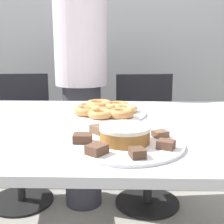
{
  "coord_description": "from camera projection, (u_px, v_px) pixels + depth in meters",
  "views": [
    {
      "loc": [
        0.05,
        -1.2,
        1.09
      ],
      "look_at": [
        0.02,
        -0.04,
        0.83
      ],
      "focal_mm": 50.0,
      "sensor_mm": 36.0,
      "label": 1
    }
  ],
  "objects": [
    {
      "name": "office_chair_left",
      "position": [
        19.0,
        143.0,
        2.15
      ],
      "size": [
        0.49,
        0.49,
        0.87
      ],
      "rotation": [
        0.0,
        0.0,
        0.13
      ],
      "color": "black",
      "rests_on": "ground_plane"
    },
    {
      "name": "lamington_2",
      "position": [
        97.0,
        149.0,
        0.88
      ],
      "size": [
        0.07,
        0.07,
        0.03
      ],
      "rotation": [
        0.0,
        0.0,
        4.06
      ],
      "color": "brown",
      "rests_on": "plate_cake"
    },
    {
      "name": "plate_cake",
      "position": [
        125.0,
        144.0,
        0.99
      ],
      "size": [
        0.38,
        0.38,
        0.01
      ],
      "color": "white",
      "rests_on": "table"
    },
    {
      "name": "donut_3",
      "position": [
        121.0,
        113.0,
        1.31
      ],
      "size": [
        0.11,
        0.11,
        0.04
      ],
      "color": "#C68447",
      "rests_on": "plate_donuts"
    },
    {
      "name": "table",
      "position": [
        107.0,
        144.0,
        1.25
      ],
      "size": [
        1.76,
        0.99,
        0.77
      ],
      "color": "silver",
      "rests_on": "ground_plane"
    },
    {
      "name": "lamington_6",
      "position": [
        132.0,
        128.0,
        1.11
      ],
      "size": [
        0.06,
        0.07,
        0.02
      ],
      "rotation": [
        0.0,
        0.0,
        7.65
      ],
      "color": "#513828",
      "rests_on": "plate_cake"
    },
    {
      "name": "plate_donuts",
      "position": [
        103.0,
        113.0,
        1.4
      ],
      "size": [
        0.39,
        0.39,
        0.01
      ],
      "color": "white",
      "rests_on": "table"
    },
    {
      "name": "donut_6",
      "position": [
        99.0,
        105.0,
        1.48
      ],
      "size": [
        0.13,
        0.13,
        0.04
      ],
      "color": "#C68447",
      "rests_on": "plate_donuts"
    },
    {
      "name": "donut_4",
      "position": [
        125.0,
        109.0,
        1.41
      ],
      "size": [
        0.11,
        0.11,
        0.03
      ],
      "color": "#E5AD66",
      "rests_on": "plate_donuts"
    },
    {
      "name": "frosted_cake",
      "position": [
        125.0,
        134.0,
        0.98
      ],
      "size": [
        0.16,
        0.16,
        0.05
      ],
      "color": "#9E662D",
      "rests_on": "plate_cake"
    },
    {
      "name": "lamington_0",
      "position": [
        100.0,
        129.0,
        1.08
      ],
      "size": [
        0.08,
        0.08,
        0.03
      ],
      "rotation": [
        0.0,
        0.0,
        2.27
      ],
      "color": "brown",
      "rests_on": "plate_cake"
    },
    {
      "name": "lamington_1",
      "position": [
        83.0,
        138.0,
        0.98
      ],
      "size": [
        0.06,
        0.05,
        0.03
      ],
      "rotation": [
        0.0,
        0.0,
        3.16
      ],
      "color": "#513828",
      "rests_on": "plate_cake"
    },
    {
      "name": "person_standing",
      "position": [
        81.0,
        76.0,
        1.97
      ],
      "size": [
        0.33,
        0.33,
        1.66
      ],
      "color": "#383842",
      "rests_on": "ground_plane"
    },
    {
      "name": "wall_back",
      "position": [
        115.0,
        17.0,
        2.68
      ],
      "size": [
        8.0,
        0.05,
        2.6
      ],
      "color": "#A8AAAD",
      "rests_on": "ground_plane"
    },
    {
      "name": "lamington_4",
      "position": [
        166.0,
        144.0,
        0.93
      ],
      "size": [
        0.06,
        0.06,
        0.03
      ],
      "rotation": [
        0.0,
        0.0,
        5.86
      ],
      "color": "brown",
      "rests_on": "plate_cake"
    },
    {
      "name": "napkin",
      "position": [
        218.0,
        121.0,
        1.28
      ],
      "size": [
        0.13,
        0.12,
        0.01
      ],
      "color": "white",
      "rests_on": "table"
    },
    {
      "name": "office_chair_right",
      "position": [
        147.0,
        144.0,
        2.13
      ],
      "size": [
        0.49,
        0.49,
        0.87
      ],
      "rotation": [
        0.0,
        0.0,
        0.11
      ],
      "color": "black",
      "rests_on": "ground_plane"
    },
    {
      "name": "lamington_5",
      "position": [
        160.0,
        134.0,
        1.04
      ],
      "size": [
        0.06,
        0.06,
        0.02
      ],
      "rotation": [
        0.0,
        0.0,
        6.76
      ],
      "color": "brown",
      "rests_on": "plate_cake"
    },
    {
      "name": "donut_2",
      "position": [
        101.0,
        114.0,
        1.31
      ],
      "size": [
        0.11,
        0.11,
        0.03
      ],
      "color": "#D18E4C",
      "rests_on": "plate_donuts"
    },
    {
      "name": "donut_5",
      "position": [
        118.0,
        105.0,
        1.49
      ],
      "size": [
        0.1,
        0.1,
        0.03
      ],
      "color": "#D18E4C",
      "rests_on": "plate_donuts"
    },
    {
      "name": "donut_0",
      "position": [
        103.0,
        109.0,
        1.4
      ],
      "size": [
        0.12,
        0.12,
        0.03
      ],
      "color": "#C68447",
      "rests_on": "plate_donuts"
    },
    {
      "name": "donut_7",
      "position": [
        89.0,
        107.0,
        1.43
      ],
      "size": [
        0.11,
        0.11,
        0.03
      ],
      "color": "#C68447",
      "rests_on": "plate_donuts"
    },
    {
      "name": "donut_1",
      "position": [
        88.0,
        110.0,
        1.36
      ],
      "size": [
        0.12,
        0.12,
        0.03
      ],
      "color": "#C68447",
      "rests_on": "plate_donuts"
    },
    {
      "name": "lamington_3",
      "position": [
        137.0,
        153.0,
        0.86
      ],
      "size": [
        0.05,
        0.05,
        0.03
      ],
      "rotation": [
        0.0,
        0.0,
        4.96
      ],
      "color": "#513828",
      "rests_on": "plate_cake"
    }
  ]
}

